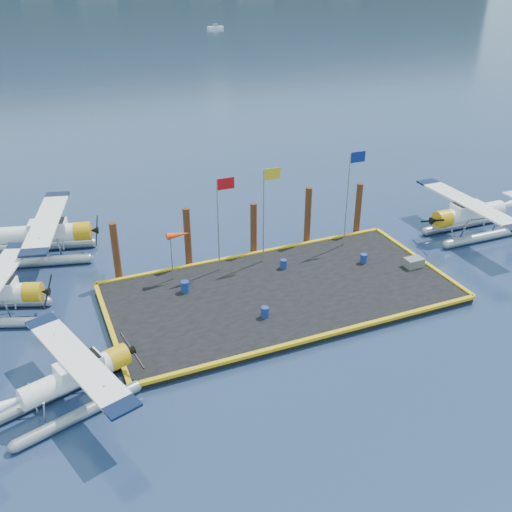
{
  "coord_description": "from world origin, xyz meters",
  "views": [
    {
      "loc": [
        -12.63,
        -26.0,
        17.75
      ],
      "look_at": [
        -0.77,
        2.0,
        1.88
      ],
      "focal_mm": 40.0,
      "sensor_mm": 36.0,
      "label": 1
    }
  ],
  "objects": [
    {
      "name": "seaplane_d",
      "position": [
        16.0,
        2.35,
        1.54
      ],
      "size": [
        8.99,
        9.9,
        3.54
      ],
      "rotation": [
        0.0,
        0.0,
        1.56
      ],
      "color": "#92999F",
      "rests_on": "ground"
    },
    {
      "name": "drum_2",
      "position": [
        6.33,
        1.07,
        0.71
      ],
      "size": [
        0.43,
        0.43,
        0.61
      ],
      "primitive_type": "cylinder",
      "color": "navy",
      "rests_on": "dock"
    },
    {
      "name": "piling_2",
      "position": [
        0.5,
        5.4,
        1.9
      ],
      "size": [
        0.44,
        0.44,
        3.8
      ],
      "primitive_type": "cylinder",
      "color": "#452413",
      "rests_on": "ground"
    },
    {
      "name": "dock",
      "position": [
        0.0,
        0.0,
        0.2
      ],
      "size": [
        20.0,
        10.0,
        0.4
      ],
      "primitive_type": "cube",
      "color": "black",
      "rests_on": "ground"
    },
    {
      "name": "crate",
      "position": [
        9.0,
        -0.6,
        0.69
      ],
      "size": [
        1.15,
        0.76,
        0.57
      ],
      "primitive_type": "cube",
      "color": "slate",
      "rests_on": "dock"
    },
    {
      "name": "drum_3",
      "position": [
        -2.02,
        -2.19,
        0.71
      ],
      "size": [
        0.43,
        0.43,
        0.61
      ],
      "primitive_type": "cylinder",
      "color": "navy",
      "rests_on": "dock"
    },
    {
      "name": "drum_0",
      "position": [
        -5.26,
        2.06,
        0.74
      ],
      "size": [
        0.49,
        0.49,
        0.69
      ],
      "primitive_type": "cylinder",
      "color": "navy",
      "rests_on": "dock"
    },
    {
      "name": "windsock",
      "position": [
        -5.03,
        3.8,
        3.23
      ],
      "size": [
        1.4,
        0.44,
        3.12
      ],
      "color": "#9798A0",
      "rests_on": "dock"
    },
    {
      "name": "flagpole_blue",
      "position": [
        6.7,
        3.8,
        4.69
      ],
      "size": [
        1.14,
        0.08,
        6.5
      ],
      "color": "#9798A0",
      "rests_on": "dock"
    },
    {
      "name": "dock_bumpers",
      "position": [
        0.0,
        0.0,
        0.49
      ],
      "size": [
        20.25,
        10.25,
        0.18
      ],
      "primitive_type": null,
      "color": "gold",
      "rests_on": "dock"
    },
    {
      "name": "piling_0",
      "position": [
        -8.5,
        5.4,
        2.0
      ],
      "size": [
        0.44,
        0.44,
        4.0
      ],
      "primitive_type": "cylinder",
      "color": "#452413",
      "rests_on": "ground"
    },
    {
      "name": "piling_3",
      "position": [
        4.5,
        5.4,
        2.15
      ],
      "size": [
        0.44,
        0.44,
        4.3
      ],
      "primitive_type": "cylinder",
      "color": "#452413",
      "rests_on": "ground"
    },
    {
      "name": "ground",
      "position": [
        0.0,
        0.0,
        0.0
      ],
      "size": [
        4000.0,
        4000.0,
        0.0
      ],
      "primitive_type": "plane",
      "color": "#1A2A4E",
      "rests_on": "ground"
    },
    {
      "name": "flagpole_yellow",
      "position": [
        0.7,
        3.8,
        4.51
      ],
      "size": [
        1.14,
        0.08,
        6.2
      ],
      "color": "#9798A0",
      "rests_on": "dock"
    },
    {
      "name": "flagpole_red",
      "position": [
        -2.29,
        3.8,
        4.4
      ],
      "size": [
        1.14,
        0.08,
        6.0
      ],
      "color": "#9798A0",
      "rests_on": "dock"
    },
    {
      "name": "drum_5",
      "position": [
        1.3,
        2.43,
        0.69
      ],
      "size": [
        0.41,
        0.41,
        0.58
      ],
      "primitive_type": "cylinder",
      "color": "navy",
      "rests_on": "dock"
    },
    {
      "name": "seaplane_a",
      "position": [
        -12.37,
        -4.77,
        1.34
      ],
      "size": [
        8.07,
        8.63,
        3.09
      ],
      "rotation": [
        0.0,
        0.0,
        -1.26
      ],
      "color": "#92999F",
      "rests_on": "ground"
    },
    {
      "name": "piling_4",
      "position": [
        8.5,
        5.4,
        2.0
      ],
      "size": [
        0.44,
        0.44,
        4.0
      ],
      "primitive_type": "cylinder",
      "color": "#452413",
      "rests_on": "ground"
    },
    {
      "name": "seaplane_c",
      "position": [
        -12.36,
        10.59,
        1.59
      ],
      "size": [
        9.49,
        10.26,
        3.64
      ],
      "rotation": [
        0.0,
        0.0,
        -1.82
      ],
      "color": "#92999F",
      "rests_on": "ground"
    },
    {
      "name": "piling_1",
      "position": [
        -4.0,
        5.4,
        2.1
      ],
      "size": [
        0.44,
        0.44,
        4.2
      ],
      "primitive_type": "cylinder",
      "color": "#452413",
      "rests_on": "ground"
    }
  ]
}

